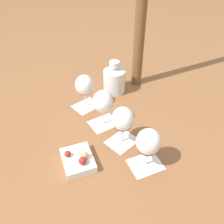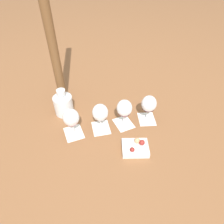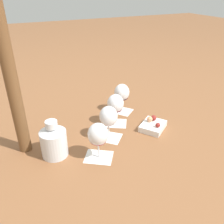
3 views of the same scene
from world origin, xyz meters
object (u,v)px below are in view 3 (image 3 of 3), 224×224
Objects in this scene: wine_glass_0 at (98,136)px; wine_glass_3 at (122,94)px; wine_glass_1 at (108,118)px; wine_glass_2 at (115,105)px; ceramic_vase at (54,141)px; snack_dish at (153,125)px; umbrella_pole at (2,37)px.

wine_glass_0 and wine_glass_3 have the same top height.
wine_glass_2 is (0.10, -0.09, 0.00)m from wine_glass_1.
snack_dish is (-0.00, -0.50, -0.05)m from ceramic_vase.
wine_glass_3 is 0.26m from snack_dish.
umbrella_pole is (-0.03, 0.46, 0.38)m from wine_glass_2.
wine_glass_2 is 0.17× the size of umbrella_pole.
umbrella_pole reaches higher than snack_dish.
wine_glass_0 is 0.98× the size of ceramic_vase.
wine_glass_0 is 0.17× the size of umbrella_pole.
ceramic_vase is at bearing 89.52° from snack_dish.
wine_glass_2 is 0.14m from wine_glass_3.
ceramic_vase is at bearing -130.80° from umbrella_pole.
umbrella_pole is (0.10, 0.61, 0.47)m from snack_dish.
wine_glass_1 is at bearing -101.44° from umbrella_pole.
snack_dish is at bearing -74.59° from wine_glass_0.
wine_glass_2 is at bearing -86.51° from umbrella_pole.
wine_glass_1 is 0.28m from wine_glass_3.
snack_dish is 0.77m from umbrella_pole.
wine_glass_1 is (0.12, -0.10, -0.00)m from wine_glass_0.
ceramic_vase is 0.17× the size of umbrella_pole.
wine_glass_2 is at bearing -39.75° from wine_glass_1.
wine_glass_0 is 1.00× the size of wine_glass_1.
wine_glass_3 is 0.50m from ceramic_vase.
wine_glass_3 is 0.17× the size of umbrella_pole.
umbrella_pole reaches higher than ceramic_vase.
wine_glass_1 is at bearing 84.21° from snack_dish.
ceramic_vase is (0.10, 0.16, -0.04)m from wine_glass_0.
snack_dish is at bearing -95.79° from wine_glass_1.
wine_glass_2 is 0.37m from ceramic_vase.
wine_glass_1 is 0.97× the size of snack_dish.
umbrella_pole is (-0.14, 0.55, 0.38)m from wine_glass_3.
wine_glass_1 is at bearing 140.25° from wine_glass_2.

